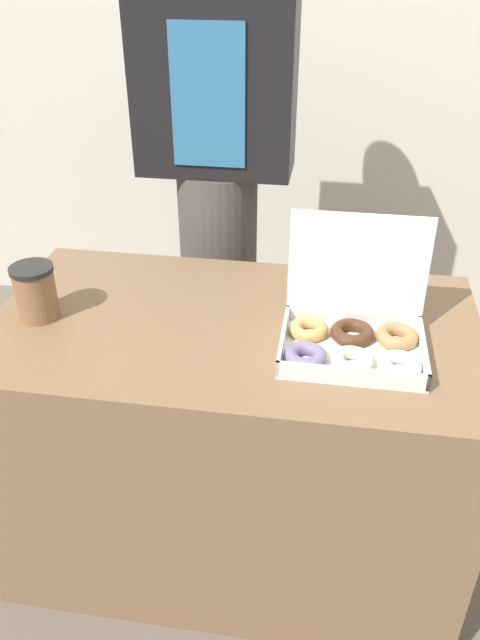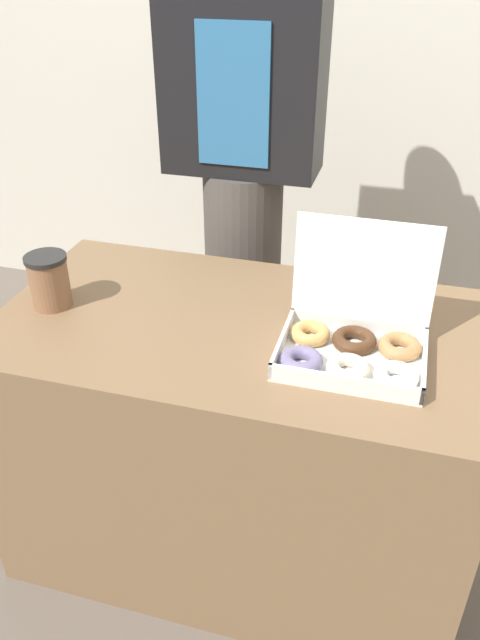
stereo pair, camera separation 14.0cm
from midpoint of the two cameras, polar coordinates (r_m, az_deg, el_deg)
ground_plane at (r=2.02m, az=1.95°, el=-18.85°), size 14.00×14.00×0.00m
wall_back at (r=2.66m, az=10.63°, el=25.79°), size 10.00×0.05×2.60m
table at (r=1.74m, az=2.18°, el=-10.93°), size 1.19×0.66×0.76m
donut_box at (r=1.40m, az=13.16°, el=-1.97°), size 0.33×0.26×0.28m
coffee_cup at (r=1.60m, az=-14.70°, el=3.43°), size 0.10×0.10×0.14m
person_customer at (r=1.97m, az=2.39°, el=13.92°), size 0.46×0.25×1.77m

